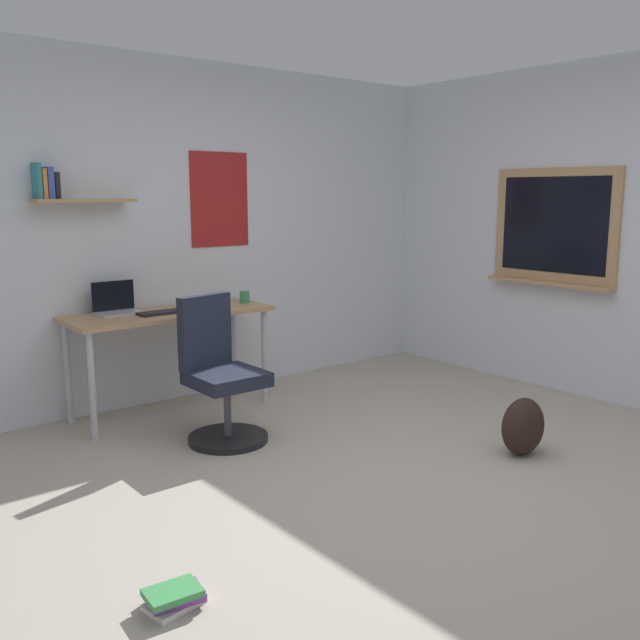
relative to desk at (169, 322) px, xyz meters
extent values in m
plane|color=#ADA393|center=(0.35, -2.09, -0.68)|extent=(5.20, 5.20, 0.00)
cube|color=silver|center=(0.35, 0.36, 0.62)|extent=(5.00, 0.10, 2.60)
cube|color=tan|center=(-0.49, 0.21, 0.87)|extent=(0.68, 0.20, 0.02)
cube|color=#A51E1E|center=(0.63, 0.31, 0.87)|extent=(0.52, 0.01, 0.74)
cube|color=teal|center=(-0.79, 0.24, 1.00)|extent=(0.03, 0.14, 0.23)
cube|color=orange|center=(-0.76, 0.24, 0.98)|extent=(0.03, 0.14, 0.20)
cube|color=#3851B2|center=(-0.72, 0.24, 0.99)|extent=(0.04, 0.14, 0.21)
cube|color=black|center=(-0.68, 0.24, 0.97)|extent=(0.03, 0.14, 0.18)
cube|color=tan|center=(2.73, -1.37, 0.67)|extent=(0.04, 1.10, 0.90)
cube|color=black|center=(2.72, -1.37, 0.67)|extent=(0.01, 0.94, 0.76)
cube|color=tan|center=(2.69, -1.37, 0.21)|extent=(0.12, 1.10, 0.03)
cube|color=tan|center=(0.00, 0.00, 0.07)|extent=(1.48, 0.57, 0.03)
cylinder|color=#B7B7BC|center=(-0.68, -0.22, -0.31)|extent=(0.04, 0.04, 0.73)
cylinder|color=#B7B7BC|center=(0.68, -0.22, -0.31)|extent=(0.04, 0.04, 0.73)
cylinder|color=#B7B7BC|center=(-0.68, 0.22, -0.31)|extent=(0.04, 0.04, 0.73)
cylinder|color=#B7B7BC|center=(0.68, 0.22, -0.31)|extent=(0.04, 0.04, 0.73)
cylinder|color=black|center=(-0.01, -0.80, -0.66)|extent=(0.52, 0.52, 0.04)
cylinder|color=#4C4C51|center=(-0.01, -0.80, -0.47)|extent=(0.05, 0.05, 0.34)
cube|color=#1E2333|center=(-0.01, -0.80, -0.25)|extent=(0.44, 0.44, 0.09)
cube|color=#1E2333|center=(-0.05, -0.60, 0.03)|extent=(0.41, 0.14, 0.48)
cube|color=#ADAFB5|center=(-0.33, 0.10, 0.09)|extent=(0.31, 0.21, 0.02)
cube|color=black|center=(-0.33, 0.20, 0.20)|extent=(0.31, 0.01, 0.21)
cube|color=black|center=(-0.07, -0.07, 0.09)|extent=(0.37, 0.13, 0.02)
ellipsoid|color=#262628|center=(0.21, -0.07, 0.10)|extent=(0.10, 0.06, 0.03)
cylinder|color=#338C4C|center=(0.64, -0.02, 0.13)|extent=(0.08, 0.08, 0.09)
ellipsoid|color=black|center=(1.28, -2.15, -0.50)|extent=(0.32, 0.22, 0.36)
cube|color=silver|center=(-1.16, -2.25, -0.66)|extent=(0.23, 0.18, 0.02)
cube|color=#7A3D99|center=(-1.15, -2.24, -0.64)|extent=(0.23, 0.19, 0.03)
cube|color=#3D934C|center=(-1.17, -2.26, -0.60)|extent=(0.22, 0.17, 0.03)
camera|label=1|loc=(-2.28, -4.54, 0.92)|focal=39.02mm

